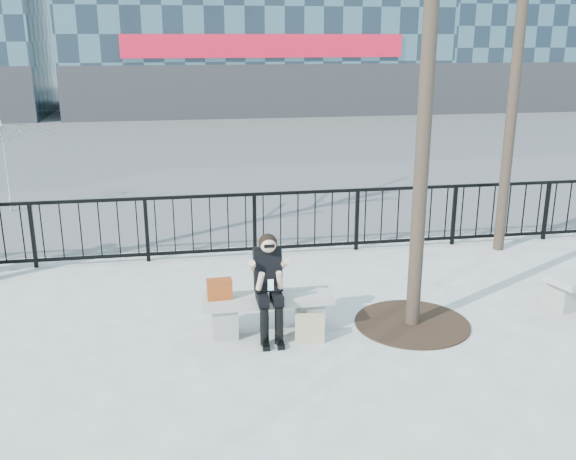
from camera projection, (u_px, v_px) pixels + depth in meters
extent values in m
plane|color=gray|center=(268.00, 331.00, 8.21)|extent=(120.00, 120.00, 0.00)
cube|color=#474747|center=(208.00, 144.00, 22.35)|extent=(60.00, 23.00, 0.01)
cube|color=black|center=(242.00, 195.00, 10.72)|extent=(14.00, 0.05, 0.05)
cube|color=black|center=(243.00, 249.00, 11.00)|extent=(14.00, 0.05, 0.05)
cube|color=#2D2D30|center=(266.00, 92.00, 29.06)|extent=(18.00, 0.08, 2.40)
cube|color=red|center=(265.00, 46.00, 28.42)|extent=(12.60, 0.12, 1.00)
cylinder|color=black|center=(430.00, 25.00, 7.33)|extent=(0.18, 0.18, 7.50)
cylinder|color=black|center=(519.00, 44.00, 10.37)|extent=(0.18, 0.18, 7.00)
cylinder|color=black|center=(412.00, 323.00, 8.42)|extent=(1.50, 1.50, 0.02)
cube|color=gray|center=(224.00, 320.00, 8.06)|extent=(0.32, 0.38, 0.40)
cube|color=gray|center=(310.00, 314.00, 8.24)|extent=(0.32, 0.38, 0.40)
cube|color=#989690|center=(267.00, 299.00, 8.08)|extent=(1.65, 0.46, 0.09)
cube|color=gray|center=(562.00, 293.00, 8.86)|extent=(0.34, 0.41, 0.43)
cube|color=#983C12|center=(219.00, 289.00, 7.95)|extent=(0.32, 0.16, 0.26)
cube|color=#C2B689|center=(310.00, 328.00, 7.90)|extent=(0.38, 0.19, 0.35)
imported|color=yellow|center=(6.00, 167.00, 13.51)|extent=(2.65, 2.68, 1.97)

